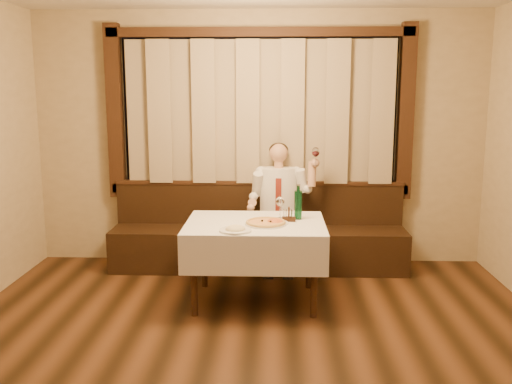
{
  "coord_description": "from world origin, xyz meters",
  "views": [
    {
      "loc": [
        0.18,
        -3.37,
        1.98
      ],
      "look_at": [
        0.0,
        1.9,
        1.0
      ],
      "focal_mm": 40.0,
      "sensor_mm": 36.0,
      "label": 1
    }
  ],
  "objects_px": {
    "dining_table": "(255,233)",
    "green_bottle": "(298,204)",
    "pizza": "(266,223)",
    "pasta_red": "(275,220)",
    "pasta_cream": "(235,227)",
    "banquette": "(259,240)",
    "seated_man": "(279,197)",
    "cruet_caddy": "(289,216)"
  },
  "relations": [
    {
      "from": "banquette",
      "to": "pizza",
      "type": "xyz_separation_m",
      "value": [
        0.1,
        -1.11,
        0.46
      ]
    },
    {
      "from": "banquette",
      "to": "pasta_red",
      "type": "distance_m",
      "value": 1.19
    },
    {
      "from": "pasta_red",
      "to": "green_bottle",
      "type": "relative_size",
      "value": 0.72
    },
    {
      "from": "seated_man",
      "to": "green_bottle",
      "type": "bearing_deg",
      "value": -77.68
    },
    {
      "from": "banquette",
      "to": "green_bottle",
      "type": "bearing_deg",
      "value": -65.9
    },
    {
      "from": "seated_man",
      "to": "pizza",
      "type": "bearing_deg",
      "value": -96.95
    },
    {
      "from": "banquette",
      "to": "pizza",
      "type": "relative_size",
      "value": 8.49
    },
    {
      "from": "pizza",
      "to": "pasta_red",
      "type": "height_order",
      "value": "pasta_red"
    },
    {
      "from": "cruet_caddy",
      "to": "pasta_red",
      "type": "bearing_deg",
      "value": -141.88
    },
    {
      "from": "pizza",
      "to": "seated_man",
      "type": "xyz_separation_m",
      "value": [
        0.12,
        1.02,
        0.03
      ]
    },
    {
      "from": "dining_table",
      "to": "pasta_cream",
      "type": "distance_m",
      "value": 0.4
    },
    {
      "from": "seated_man",
      "to": "cruet_caddy",
      "type": "bearing_deg",
      "value": -84.47
    },
    {
      "from": "dining_table",
      "to": "pasta_cream",
      "type": "bearing_deg",
      "value": -115.03
    },
    {
      "from": "dining_table",
      "to": "green_bottle",
      "type": "height_order",
      "value": "green_bottle"
    },
    {
      "from": "dining_table",
      "to": "pasta_red",
      "type": "bearing_deg",
      "value": -15.07
    },
    {
      "from": "dining_table",
      "to": "green_bottle",
      "type": "xyz_separation_m",
      "value": [
        0.4,
        0.14,
        0.25
      ]
    },
    {
      "from": "seated_man",
      "to": "dining_table",
      "type": "bearing_deg",
      "value": -103.35
    },
    {
      "from": "banquette",
      "to": "pasta_cream",
      "type": "bearing_deg",
      "value": -96.64
    },
    {
      "from": "banquette",
      "to": "seated_man",
      "type": "distance_m",
      "value": 0.55
    },
    {
      "from": "green_bottle",
      "to": "seated_man",
      "type": "relative_size",
      "value": 0.24
    },
    {
      "from": "dining_table",
      "to": "pizza",
      "type": "distance_m",
      "value": 0.18
    },
    {
      "from": "pasta_red",
      "to": "pizza",
      "type": "bearing_deg",
      "value": -156.42
    },
    {
      "from": "pasta_red",
      "to": "green_bottle",
      "type": "xyz_separation_m",
      "value": [
        0.21,
        0.19,
        0.11
      ]
    },
    {
      "from": "banquette",
      "to": "cruet_caddy",
      "type": "distance_m",
      "value": 1.13
    },
    {
      "from": "dining_table",
      "to": "cruet_caddy",
      "type": "relative_size",
      "value": 9.67
    },
    {
      "from": "dining_table",
      "to": "pasta_cream",
      "type": "xyz_separation_m",
      "value": [
        -0.16,
        -0.34,
        0.14
      ]
    },
    {
      "from": "pizza",
      "to": "cruet_caddy",
      "type": "distance_m",
      "value": 0.25
    },
    {
      "from": "pasta_red",
      "to": "pasta_cream",
      "type": "distance_m",
      "value": 0.45
    },
    {
      "from": "green_bottle",
      "to": "banquette",
      "type": "bearing_deg",
      "value": 114.1
    },
    {
      "from": "banquette",
      "to": "pasta_cream",
      "type": "xyz_separation_m",
      "value": [
        -0.16,
        -1.36,
        0.48
      ]
    },
    {
      "from": "banquette",
      "to": "pasta_red",
      "type": "relative_size",
      "value": 13.5
    },
    {
      "from": "pizza",
      "to": "pasta_cream",
      "type": "height_order",
      "value": "pasta_cream"
    },
    {
      "from": "banquette",
      "to": "green_bottle",
      "type": "relative_size",
      "value": 9.68
    },
    {
      "from": "green_bottle",
      "to": "cruet_caddy",
      "type": "bearing_deg",
      "value": -133.96
    },
    {
      "from": "pasta_red",
      "to": "pasta_cream",
      "type": "relative_size",
      "value": 0.86
    },
    {
      "from": "green_bottle",
      "to": "cruet_caddy",
      "type": "distance_m",
      "value": 0.16
    },
    {
      "from": "pasta_cream",
      "to": "green_bottle",
      "type": "relative_size",
      "value": 0.84
    },
    {
      "from": "pizza",
      "to": "dining_table",
      "type": "bearing_deg",
      "value": 138.81
    },
    {
      "from": "green_bottle",
      "to": "seated_man",
      "type": "height_order",
      "value": "seated_man"
    },
    {
      "from": "green_bottle",
      "to": "pasta_red",
      "type": "bearing_deg",
      "value": -138.74
    },
    {
      "from": "dining_table",
      "to": "seated_man",
      "type": "bearing_deg",
      "value": 76.65
    },
    {
      "from": "pasta_red",
      "to": "cruet_caddy",
      "type": "height_order",
      "value": "cruet_caddy"
    }
  ]
}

